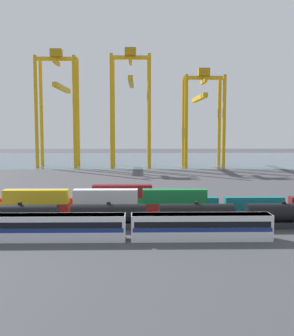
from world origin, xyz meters
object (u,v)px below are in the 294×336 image
Objects in this scene: freight_tank_row at (196,216)px; shipping_container_14 at (254,203)px; passenger_train at (55,226)px; gantry_crane_central at (131,96)px; shipping_container_4 at (106,210)px; gantry_crane_east at (202,107)px; shipping_container_6 at (175,209)px; gantry_crane_west at (58,98)px.

freight_tank_row reaches higher than shipping_container_14.
gantry_crane_central is (9.08, 121.87, 28.50)m from passenger_train.
passenger_train is 17.83m from shipping_container_4.
gantry_crane_east is (40.44, 122.38, 23.70)m from passenger_train.
gantry_crane_east is at bearing 71.72° from passenger_train.
gantry_crane_west is at bearing 111.58° from shipping_container_6.
shipping_container_6 and shipping_container_14 have the same top height.
passenger_train is 1.28× the size of gantry_crane_central.
gantry_crane_east is at bearing 72.07° from shipping_container_4.
shipping_container_14 is 0.29× the size of gantry_crane_east.
freight_tank_row is 1.42× the size of gantry_crane_west.
shipping_container_4 is 13.06m from shipping_container_6.
freight_tank_row is at bearing -68.82° from gantry_crane_west.
gantry_crane_west reaches higher than gantry_crane_east.
gantry_crane_east is at bearing 80.98° from freight_tank_row.
gantry_crane_central reaches higher than shipping_container_6.
shipping_container_6 is 18.11m from shipping_container_14.
shipping_container_4 is 113.77m from gantry_crane_east.
gantry_crane_west is 1.18× the size of gantry_crane_east.
shipping_container_14 is at bearing 32.47° from passenger_train.
passenger_train is 25.52m from shipping_container_6.
gantry_crane_central is at bearing 88.45° from shipping_container_4.
shipping_container_4 is at bearing 69.51° from passenger_train.
freight_tank_row reaches higher than shipping_container_6.
gantry_crane_central is (-13.06, 114.74, 28.50)m from freight_tank_row.
shipping_container_14 is (14.11, 15.92, -0.85)m from freight_tank_row.
gantry_crane_west is 0.99× the size of gantry_crane_central.
freight_tank_row reaches higher than passenger_train.
passenger_train is 1.54× the size of gantry_crane_east.
gantry_crane_central reaches higher than shipping_container_4.
gantry_crane_central is (31.36, 0.08, 0.91)m from gantry_crane_west.
shipping_container_4 is (-15.90, 9.54, -0.85)m from freight_tank_row.
freight_tank_row is at bearing -83.51° from gantry_crane_central.
shipping_container_14 is at bearing 48.46° from freight_tank_row.
shipping_container_4 is 112.56m from gantry_crane_west.
passenger_train reaches higher than shipping_container_4.
shipping_container_4 is at bearing -167.99° from shipping_container_14.
freight_tank_row is at bearing -131.54° from shipping_container_14.
freight_tank_row reaches higher than shipping_container_4.
shipping_container_6 is at bearing -159.36° from shipping_container_14.
gantry_crane_east is (62.72, 0.58, -3.89)m from gantry_crane_west.
passenger_train is at bearing -147.53° from shipping_container_14.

